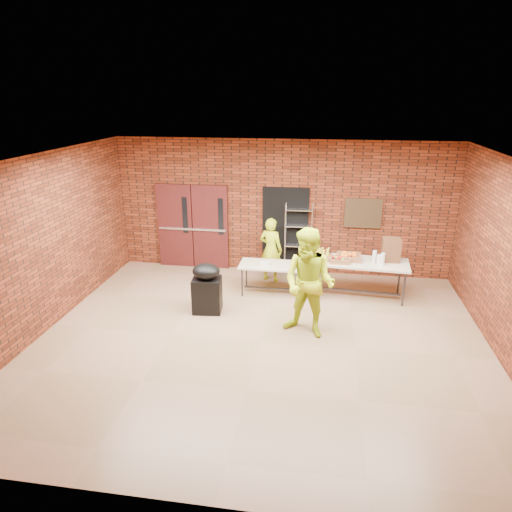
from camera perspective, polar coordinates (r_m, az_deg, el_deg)
The scene contains 19 objects.
room at distance 7.61m, azimuth 0.62°, elevation -0.17°, with size 8.08×7.08×3.28m.
double_doors at distance 11.44m, azimuth -7.89°, elevation 3.67°, with size 1.78×0.12×2.10m.
dark_doorway at distance 11.04m, azimuth 3.67°, elevation 3.21°, with size 1.10×0.06×2.10m, color black.
bronze_plaque at distance 10.90m, azimuth 13.23°, elevation 5.22°, with size 0.85×0.04×0.70m, color #392A17.
wire_rack at distance 10.94m, azimuth 5.29°, elevation 2.05°, with size 0.64×0.21×1.75m, color silver, non-canonical shape.
table_left at distance 9.90m, azimuth 2.70°, elevation -1.40°, with size 1.65×0.69×0.68m.
table_right at distance 9.93m, azimuth 12.90°, elevation -1.03°, with size 2.05×0.98×0.82m.
basket_bananas at distance 9.84m, azimuth 8.19°, elevation -0.11°, with size 0.44×0.34×0.14m.
basket_oranges at distance 9.91m, azimuth 11.52°, elevation -0.11°, with size 0.50×0.39×0.16m.
basket_apples at distance 9.74m, azimuth 10.45°, elevation -0.47°, with size 0.42×0.33×0.13m.
muffin_tray at distance 9.76m, azimuth 6.12°, elevation -1.20°, with size 0.37×0.37×0.09m.
napkin_box at distance 9.85m, azimuth 1.14°, elevation -0.94°, with size 0.19×0.13×0.06m, color silver.
coffee_dispenser at distance 10.02m, azimuth 16.51°, elevation 0.76°, with size 0.37×0.33×0.49m, color #53301C.
cup_stack_front at distance 9.77m, azimuth 15.09°, elevation -0.45°, with size 0.07×0.07×0.22m, color silver.
cup_stack_mid at distance 9.75m, azimuth 15.53°, elevation -0.40°, with size 0.09×0.09×0.26m, color silver.
cup_stack_back at distance 9.88m, azimuth 14.58°, elevation -0.07°, with size 0.08×0.08×0.25m, color silver.
covered_grill at distance 9.18m, azimuth -6.16°, elevation -3.98°, with size 0.61×0.52×1.02m.
volunteer_woman at distance 10.56m, azimuth 1.86°, elevation 0.80°, with size 0.55×0.36×1.52m, color #B6CE16.
volunteer_man at distance 8.15m, azimuth 6.65°, elevation -3.42°, with size 0.98×0.76×2.01m, color #B6CE16.
Camera 1 is at (1.00, -7.08, 4.21)m, focal length 32.00 mm.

